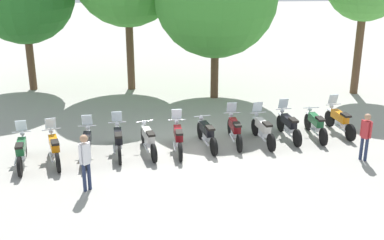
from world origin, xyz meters
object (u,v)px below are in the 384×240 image
at_px(motorcycle_4, 148,139).
at_px(motorcycle_8, 263,129).
at_px(motorcycle_0, 21,151).
at_px(motorcycle_6, 207,134).
at_px(motorcycle_3, 118,140).
at_px(motorcycle_5, 178,137).
at_px(person_0, 366,133).
at_px(motorcycle_1, 54,148).
at_px(motorcycle_9, 289,125).
at_px(motorcycle_2, 87,144).
at_px(motorcycle_11, 340,120).
at_px(motorcycle_10, 316,124).
at_px(person_1, 85,158).
at_px(motorcycle_7, 235,130).

height_order(motorcycle_4, motorcycle_8, motorcycle_8).
bearing_deg(motorcycle_0, motorcycle_6, -87.83).
bearing_deg(motorcycle_3, motorcycle_5, -93.12).
bearing_deg(motorcycle_0, person_0, -100.07).
distance_m(motorcycle_1, motorcycle_9, 8.42).
bearing_deg(motorcycle_5, motorcycle_6, -74.60).
xyz_separation_m(motorcycle_2, motorcycle_3, (1.03, 0.30, 0.00)).
height_order(motorcycle_1, motorcycle_5, same).
xyz_separation_m(motorcycle_0, motorcycle_1, (1.03, 0.20, 0.00)).
xyz_separation_m(motorcycle_8, motorcycle_11, (3.09, 0.79, 0.00)).
distance_m(motorcycle_3, motorcycle_9, 6.28).
xyz_separation_m(motorcycle_0, motorcycle_10, (10.32, 1.91, -0.01)).
bearing_deg(motorcycle_3, motorcycle_10, -87.55).
height_order(motorcycle_5, person_0, person_0).
bearing_deg(person_1, motorcycle_1, 171.26).
xyz_separation_m(motorcycle_0, motorcycle_9, (9.28, 1.84, 0.00)).
relative_size(motorcycle_9, motorcycle_11, 1.00).
distance_m(motorcycle_11, person_0, 2.53).
height_order(motorcycle_3, person_1, person_1).
distance_m(motorcycle_4, person_1, 3.23).
relative_size(motorcycle_0, motorcycle_4, 1.01).
xyz_separation_m(motorcycle_7, motorcycle_9, (2.06, 0.33, 0.00)).
height_order(motorcycle_0, motorcycle_6, motorcycle_0).
xyz_separation_m(motorcycle_6, motorcycle_8, (2.06, 0.26, 0.01)).
bearing_deg(motorcycle_9, motorcycle_1, 91.78).
bearing_deg(motorcycle_2, person_0, -97.71).
bearing_deg(motorcycle_0, motorcycle_11, -87.63).
bearing_deg(motorcycle_4, motorcycle_9, -92.44).
relative_size(motorcycle_3, motorcycle_9, 1.00).
height_order(motorcycle_0, motorcycle_8, same).
height_order(motorcycle_2, motorcycle_8, same).
bearing_deg(motorcycle_8, motorcycle_2, 88.70).
relative_size(motorcycle_0, motorcycle_9, 1.00).
bearing_deg(motorcycle_10, motorcycle_8, 96.95).
xyz_separation_m(motorcycle_1, motorcycle_9, (8.26, 1.64, 0.00)).
relative_size(motorcycle_1, motorcycle_11, 0.98).
bearing_deg(motorcycle_7, motorcycle_1, 97.51).
relative_size(motorcycle_3, motorcycle_4, 1.02).
height_order(motorcycle_4, motorcycle_10, same).
relative_size(motorcycle_0, motorcycle_8, 1.00).
bearing_deg(motorcycle_9, motorcycle_4, 92.20).
distance_m(person_0, person_1, 9.14).
bearing_deg(person_0, motorcycle_2, 133.79).
height_order(motorcycle_8, motorcycle_9, same).
height_order(motorcycle_8, motorcycle_10, motorcycle_8).
distance_m(motorcycle_5, motorcycle_6, 1.08).
height_order(motorcycle_3, person_0, person_0).
relative_size(motorcycle_4, motorcycle_11, 0.99).
height_order(motorcycle_5, motorcycle_7, same).
bearing_deg(motorcycle_8, motorcycle_6, 86.38).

